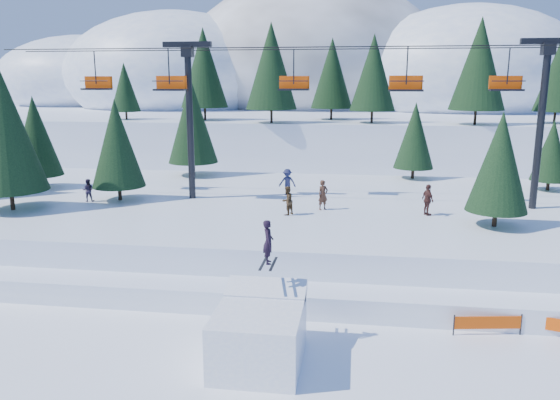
# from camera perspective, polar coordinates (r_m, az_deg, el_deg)

# --- Properties ---
(ground) EXTENTS (160.00, 160.00, 0.00)m
(ground) POSITION_cam_1_polar(r_m,az_deg,el_deg) (20.12, 1.31, -18.52)
(ground) COLOR white
(ground) RESTS_ON ground
(mid_shelf) EXTENTS (70.00, 22.00, 2.50)m
(mid_shelf) POSITION_cam_1_polar(r_m,az_deg,el_deg) (36.36, 4.65, -2.12)
(mid_shelf) COLOR white
(mid_shelf) RESTS_ON ground
(berm) EXTENTS (70.00, 6.00, 1.10)m
(berm) POSITION_cam_1_polar(r_m,az_deg,el_deg) (27.06, 3.33, -8.83)
(berm) COLOR white
(berm) RESTS_ON ground
(mountain_ridge) EXTENTS (119.00, 61.12, 26.46)m
(mountain_ridge) POSITION_cam_1_polar(r_m,az_deg,el_deg) (90.72, 3.64, 11.93)
(mountain_ridge) COLOR white
(mountain_ridge) RESTS_ON ground
(jump_kicker) EXTENTS (3.16, 4.38, 5.11)m
(jump_kicker) POSITION_cam_1_polar(r_m,az_deg,el_deg) (20.88, -2.14, -13.61)
(jump_kicker) COLOR white
(jump_kicker) RESTS_ON ground
(chairlift) EXTENTS (46.00, 3.21, 10.28)m
(chairlift) POSITION_cam_1_polar(r_m,az_deg,el_deg) (35.21, 7.72, 10.63)
(chairlift) COLOR black
(chairlift) RESTS_ON mid_shelf
(conifer_stand) EXTENTS (63.36, 18.66, 9.26)m
(conifer_stand) POSITION_cam_1_polar(r_m,az_deg,el_deg) (35.84, 6.86, 6.72)
(conifer_stand) COLOR black
(conifer_stand) RESTS_ON mid_shelf
(distant_skiers) EXTENTS (28.61, 6.74, 1.87)m
(distant_skiers) POSITION_cam_1_polar(r_m,az_deg,el_deg) (35.34, 4.38, 1.00)
(distant_skiers) COLOR #41271A
(distant_skiers) RESTS_ON mid_shelf
(banner_near) EXTENTS (2.82, 0.50, 0.90)m
(banner_near) POSITION_cam_1_polar(r_m,az_deg,el_deg) (24.64, 20.88, -11.90)
(banner_near) COLOR black
(banner_near) RESTS_ON ground
(banner_far) EXTENTS (2.75, 0.84, 0.90)m
(banner_far) POSITION_cam_1_polar(r_m,az_deg,el_deg) (25.49, 25.28, -11.46)
(banner_far) COLOR black
(banner_far) RESTS_ON ground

